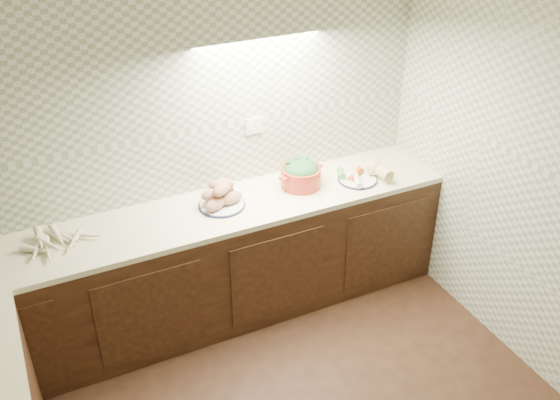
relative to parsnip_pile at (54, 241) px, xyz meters
name	(u,v)px	position (x,y,z in m)	size (l,w,h in m)	color
room	(303,242)	(0.91, -1.55, 0.69)	(3.60, 3.60, 2.60)	black
counter	(136,380)	(0.23, -0.86, -0.48)	(3.60, 3.60, 0.90)	black
parsnip_pile	(54,241)	(0.00, 0.00, 0.00)	(0.36, 0.43, 0.08)	beige
sweet_potato_plate	(221,196)	(1.09, -0.01, 0.04)	(0.32, 0.32, 0.19)	#14183D
onion_bowl	(222,191)	(1.15, 0.10, 0.01)	(0.15, 0.15, 0.12)	black
dutch_oven	(301,174)	(1.71, 0.00, 0.06)	(0.36, 0.35, 0.20)	#B12F1C
veg_plate	(365,172)	(2.18, -0.11, 0.02)	(0.36, 0.29, 0.13)	#14183D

